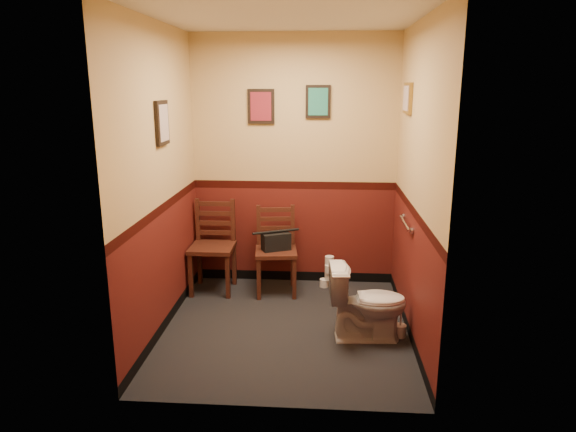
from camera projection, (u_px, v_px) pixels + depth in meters
name	position (u px, v px, depth m)	size (l,w,h in m)	color
floor	(286.00, 328.00, 4.71)	(2.20, 2.40, 0.00)	black
ceiling	(286.00, 15.00, 4.05)	(2.20, 2.40, 0.00)	silver
wall_back	(294.00, 163.00, 5.54)	(2.20, 2.70, 0.00)	#541612
wall_front	(272.00, 219.00, 3.22)	(2.20, 2.70, 0.00)	#541612
wall_left	(160.00, 182.00, 4.46)	(2.40, 2.70, 0.00)	#541612
wall_right	(416.00, 185.00, 4.31)	(2.40, 2.70, 0.00)	#541612
grab_bar	(405.00, 223.00, 4.65)	(0.05, 0.56, 0.06)	silver
framed_print_back_a	(261.00, 106.00, 5.40)	(0.28, 0.04, 0.36)	black
framed_print_back_b	(318.00, 102.00, 5.34)	(0.26, 0.04, 0.34)	black
framed_print_left	(162.00, 123.00, 4.43)	(0.04, 0.30, 0.38)	black
framed_print_right	(408.00, 98.00, 4.72)	(0.04, 0.34, 0.28)	olive
toilet	(368.00, 303.00, 4.45)	(0.38, 0.68, 0.66)	white
toilet_brush	(400.00, 330.00, 4.54)	(0.11, 0.11, 0.39)	silver
chair_left	(213.00, 246.00, 5.50)	(0.46, 0.46, 0.98)	#562619
chair_right	(276.00, 250.00, 5.46)	(0.47, 0.47, 0.92)	#562619
handbag	(276.00, 241.00, 5.39)	(0.33, 0.25, 0.21)	black
tp_stack	(329.00, 274.00, 5.63)	(0.20, 0.12, 0.36)	silver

